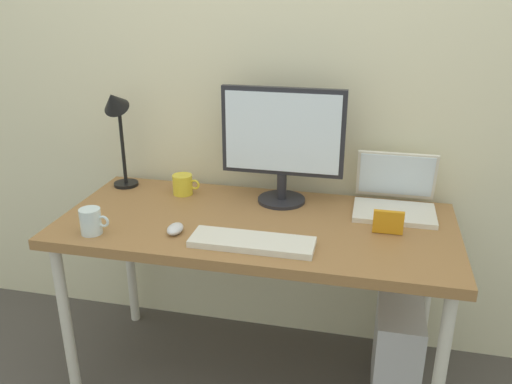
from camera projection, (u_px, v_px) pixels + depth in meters
The scene contains 12 objects.
ground_plane at pixel (256, 376), 2.34m from camera, with size 6.00×6.00×0.00m, color #4C4742.
back_wall at pixel (277, 64), 2.23m from camera, with size 4.40×0.04×2.60m, color beige.
desk at pixel (256, 235), 2.09m from camera, with size 1.53×0.69×0.76m.
monitor at pixel (283, 139), 2.14m from camera, with size 0.50×0.20×0.48m.
laptop at pixel (395, 196), 2.14m from camera, with size 0.32×0.28×0.23m.
desk_lamp at pixel (116, 117), 2.27m from camera, with size 0.11×0.16×0.46m.
keyboard at pixel (252, 242), 1.87m from camera, with size 0.44×0.14×0.02m, color silver.
mouse at pixel (175, 229), 1.96m from camera, with size 0.06×0.09×0.03m, color silver.
coffee_mug at pixel (183, 185), 2.31m from camera, with size 0.12×0.09×0.09m.
glass_cup at pixel (91, 221), 1.94m from camera, with size 0.11×0.08×0.10m.
photo_frame at pixel (388, 222), 1.94m from camera, with size 0.11×0.02×0.09m, color orange.
computer_tower at pixel (396, 350), 2.19m from camera, with size 0.18×0.36×0.42m, color silver.
Camera 1 is at (0.42, -1.83, 1.62)m, focal length 37.20 mm.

